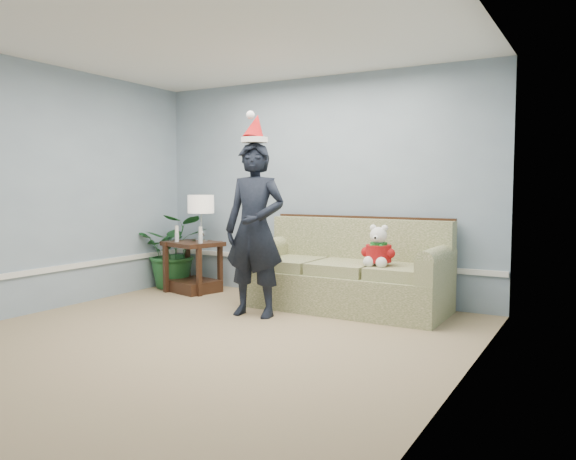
{
  "coord_description": "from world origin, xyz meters",
  "views": [
    {
      "loc": [
        3.1,
        -3.7,
        1.36
      ],
      "look_at": [
        0.11,
        1.55,
        0.9
      ],
      "focal_mm": 35.0,
      "sensor_mm": 36.0,
      "label": 1
    }
  ],
  "objects_px": {
    "table_lamp": "(201,206)",
    "side_table": "(193,272)",
    "sofa": "(349,276)",
    "teddy_bear": "(378,251)",
    "houseplant": "(175,251)",
    "man": "(255,230)"
  },
  "relations": [
    {
      "from": "sofa",
      "to": "houseplant",
      "type": "xyz_separation_m",
      "value": [
        -2.59,
        0.07,
        0.14
      ]
    },
    {
      "from": "sofa",
      "to": "table_lamp",
      "type": "relative_size",
      "value": 3.63
    },
    {
      "from": "sofa",
      "to": "teddy_bear",
      "type": "xyz_separation_m",
      "value": [
        0.42,
        -0.2,
        0.33
      ]
    },
    {
      "from": "sofa",
      "to": "side_table",
      "type": "relative_size",
      "value": 2.74
    },
    {
      "from": "sofa",
      "to": "teddy_bear",
      "type": "relative_size",
      "value": 4.99
    },
    {
      "from": "sofa",
      "to": "table_lamp",
      "type": "bearing_deg",
      "value": -179.79
    },
    {
      "from": "side_table",
      "to": "houseplant",
      "type": "xyz_separation_m",
      "value": [
        -0.41,
        0.12,
        0.25
      ]
    },
    {
      "from": "houseplant",
      "to": "sofa",
      "type": "bearing_deg",
      "value": -1.44
    },
    {
      "from": "table_lamp",
      "to": "teddy_bear",
      "type": "distance_m",
      "value": 2.55
    },
    {
      "from": "man",
      "to": "teddy_bear",
      "type": "relative_size",
      "value": 4.17
    },
    {
      "from": "sofa",
      "to": "man",
      "type": "bearing_deg",
      "value": -130.96
    },
    {
      "from": "man",
      "to": "houseplant",
      "type": "bearing_deg",
      "value": 148.37
    },
    {
      "from": "side_table",
      "to": "teddy_bear",
      "type": "distance_m",
      "value": 2.64
    },
    {
      "from": "side_table",
      "to": "table_lamp",
      "type": "xyz_separation_m",
      "value": [
        0.08,
        0.07,
        0.86
      ]
    },
    {
      "from": "man",
      "to": "table_lamp",
      "type": "bearing_deg",
      "value": 142.5
    },
    {
      "from": "sofa",
      "to": "side_table",
      "type": "distance_m",
      "value": 2.18
    },
    {
      "from": "sofa",
      "to": "man",
      "type": "height_order",
      "value": "man"
    },
    {
      "from": "side_table",
      "to": "houseplant",
      "type": "bearing_deg",
      "value": 163.22
    },
    {
      "from": "table_lamp",
      "to": "side_table",
      "type": "bearing_deg",
      "value": -139.99
    },
    {
      "from": "teddy_bear",
      "to": "side_table",
      "type": "bearing_deg",
      "value": 174.59
    },
    {
      "from": "houseplant",
      "to": "man",
      "type": "relative_size",
      "value": 0.55
    },
    {
      "from": "houseplant",
      "to": "man",
      "type": "xyz_separation_m",
      "value": [
        1.86,
        -0.88,
        0.41
      ]
    }
  ]
}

